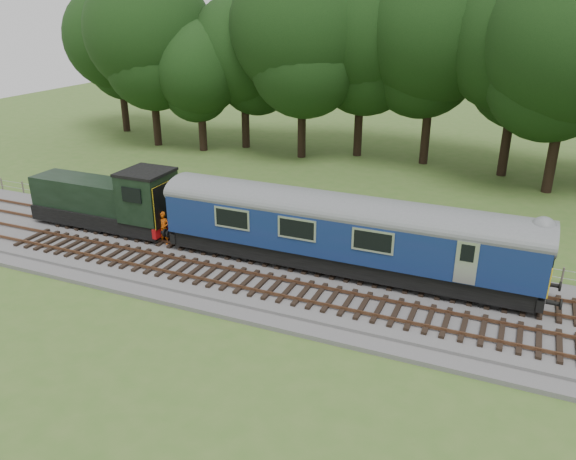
% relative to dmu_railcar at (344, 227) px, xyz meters
% --- Properties ---
extents(ground, '(120.00, 120.00, 0.00)m').
position_rel_dmu_railcar_xyz_m(ground, '(-0.16, -1.40, -2.61)').
color(ground, '#416525').
rests_on(ground, ground).
extents(ballast, '(70.00, 7.00, 0.35)m').
position_rel_dmu_railcar_xyz_m(ballast, '(-0.16, -1.40, -2.43)').
color(ballast, '#4C4C4F').
rests_on(ballast, ground).
extents(track_north, '(67.20, 2.40, 0.21)m').
position_rel_dmu_railcar_xyz_m(track_north, '(-0.16, -0.00, -2.19)').
color(track_north, black).
rests_on(track_north, ballast).
extents(track_south, '(67.20, 2.40, 0.21)m').
position_rel_dmu_railcar_xyz_m(track_south, '(-0.16, -3.00, -2.19)').
color(track_south, black).
rests_on(track_south, ballast).
extents(fence, '(64.00, 0.12, 1.00)m').
position_rel_dmu_railcar_xyz_m(fence, '(-0.16, 3.10, -2.61)').
color(fence, '#6B6054').
rests_on(fence, ground).
extents(tree_line, '(70.00, 8.00, 18.00)m').
position_rel_dmu_railcar_xyz_m(tree_line, '(-0.16, 20.60, -2.61)').
color(tree_line, black).
rests_on(tree_line, ground).
extents(dmu_railcar, '(18.05, 2.86, 3.88)m').
position_rel_dmu_railcar_xyz_m(dmu_railcar, '(0.00, 0.00, 0.00)').
color(dmu_railcar, black).
rests_on(dmu_railcar, ground).
extents(shunter_loco, '(8.91, 2.60, 3.38)m').
position_rel_dmu_railcar_xyz_m(shunter_loco, '(-13.93, 0.00, -0.63)').
color(shunter_loco, black).
rests_on(shunter_loco, ground).
extents(worker, '(0.71, 0.51, 1.82)m').
position_rel_dmu_railcar_xyz_m(worker, '(-9.80, -0.72, -1.35)').
color(worker, '#DA520B').
rests_on(worker, ballast).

